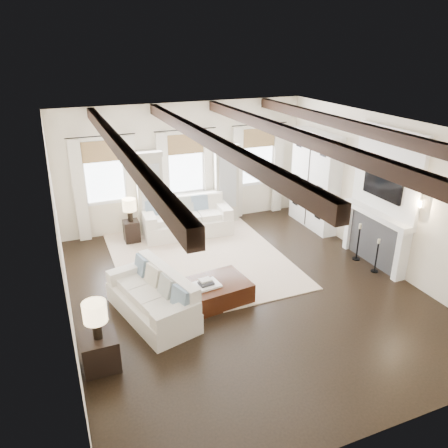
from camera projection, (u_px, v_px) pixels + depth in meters
name	position (u px, v px, depth m)	size (l,w,h in m)	color
ground	(245.00, 290.00, 8.68)	(7.50, 7.50, 0.00)	black
room_shell	(261.00, 182.00, 8.97)	(6.54, 7.54, 3.22)	white
area_rug	(200.00, 259.00, 9.91)	(3.69, 4.35, 0.02)	beige
sofa_back	(186.00, 219.00, 11.12)	(2.25, 1.13, 0.94)	white
sofa_left	(155.00, 298.00, 7.78)	(1.36, 2.13, 0.84)	white
ottoman	(210.00, 293.00, 8.23)	(1.46, 0.91, 0.38)	black
tray	(206.00, 285.00, 8.08)	(0.50, 0.38, 0.04)	white
book_lower	(206.00, 283.00, 8.06)	(0.26, 0.20, 0.04)	#262628
book_upper	(205.00, 280.00, 8.10)	(0.22, 0.17, 0.03)	beige
side_table_front	(100.00, 352.00, 6.56)	(0.53, 0.53, 0.53)	black
lamp_front	(95.00, 314.00, 6.29)	(0.35, 0.35, 0.60)	black
side_table_back	(132.00, 231.00, 10.67)	(0.36, 0.36, 0.55)	black
lamp_back	(129.00, 206.00, 10.42)	(0.33, 0.33, 0.56)	black
candlestick_near	(376.00, 258.00, 9.25)	(0.16, 0.16, 0.77)	black
candlestick_far	(358.00, 245.00, 9.77)	(0.18, 0.18, 0.87)	black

